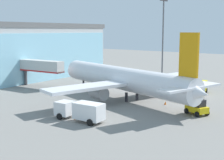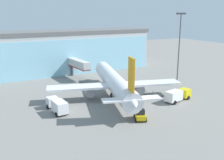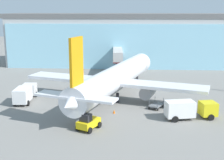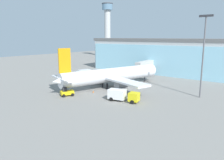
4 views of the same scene
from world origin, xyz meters
name	(u,v)px [view 3 (image 3 of 4)]	position (x,y,z in m)	size (l,w,h in m)	color
ground	(95,111)	(0.00, 0.00, 0.00)	(240.00, 240.00, 0.00)	gray
terminal_building	(119,39)	(0.01, 40.61, 6.99)	(61.18, 17.00, 13.98)	#B3B3B3
jet_bridge	(118,55)	(0.70, 28.87, 4.43)	(3.52, 12.25, 5.81)	beige
airplane	(115,78)	(2.33, 7.26, 3.58)	(31.41, 35.72, 11.87)	silver
catering_truck	(25,93)	(-12.50, 3.67, 1.47)	(3.11, 7.49, 2.65)	silver
fuel_truck	(189,109)	(13.85, -1.79, 1.47)	(7.62, 3.98, 2.65)	yellow
baggage_cart	(156,105)	(9.38, 2.58, 0.50)	(2.62, 3.21, 1.50)	slate
pushback_tug	(88,122)	(0.38, -7.37, 0.97)	(3.18, 3.65, 2.30)	yellow
safety_cone_nose	(114,112)	(3.04, -0.66, 0.28)	(0.36, 0.36, 0.55)	orange
safety_cone_wingtip	(27,98)	(-12.57, 4.70, 0.28)	(0.36, 0.36, 0.55)	orange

